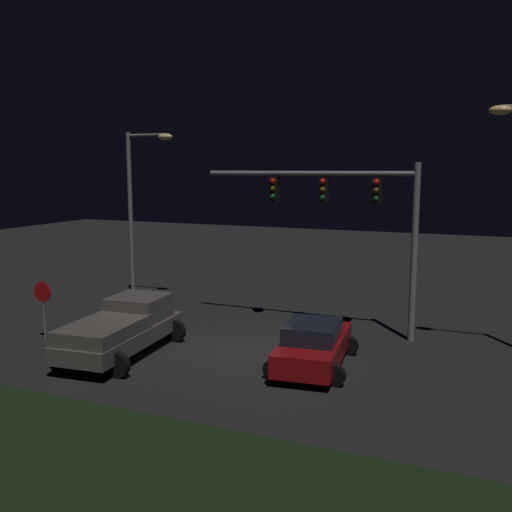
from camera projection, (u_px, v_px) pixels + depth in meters
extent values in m
plane|color=black|center=(247.00, 349.00, 20.30)|extent=(80.00, 80.00, 0.00)
cube|color=black|center=(72.00, 468.00, 12.11)|extent=(24.83, 5.71, 0.10)
cube|color=#514C47|center=(122.00, 336.00, 19.54)|extent=(2.44, 5.55, 0.55)
cube|color=#514C47|center=(139.00, 307.00, 20.55)|extent=(1.99, 2.05, 0.85)
cube|color=black|center=(139.00, 304.00, 20.53)|extent=(1.88, 1.66, 0.51)
cube|color=#514C47|center=(103.00, 330.00, 18.45)|extent=(2.16, 3.17, 0.45)
cylinder|color=black|center=(126.00, 326.00, 21.72)|extent=(0.80, 0.22, 0.80)
cylinder|color=black|center=(175.00, 331.00, 21.08)|extent=(0.80, 0.22, 0.80)
cylinder|color=black|center=(60.00, 358.00, 18.08)|extent=(0.80, 0.22, 0.80)
cylinder|color=black|center=(118.00, 365.00, 17.43)|extent=(0.80, 0.22, 0.80)
cube|color=maroon|center=(314.00, 348.00, 18.39)|extent=(2.26, 4.57, 0.70)
cube|color=black|center=(313.00, 331.00, 18.06)|extent=(1.81, 2.16, 0.55)
cylinder|color=black|center=(296.00, 341.00, 20.12)|extent=(0.64, 0.22, 0.64)
cylinder|color=black|center=(349.00, 346.00, 19.58)|extent=(0.64, 0.22, 0.64)
cylinder|color=black|center=(274.00, 369.00, 17.29)|extent=(0.64, 0.22, 0.64)
cylinder|color=black|center=(335.00, 376.00, 16.76)|extent=(0.64, 0.22, 0.64)
cylinder|color=slate|center=(414.00, 253.00, 20.76)|extent=(0.24, 0.24, 6.50)
cylinder|color=slate|center=(307.00, 173.00, 21.93)|extent=(8.20, 0.18, 0.18)
cube|color=black|center=(377.00, 190.00, 20.97)|extent=(0.32, 0.44, 0.95)
sphere|color=red|center=(376.00, 182.00, 20.72)|extent=(0.22, 0.22, 0.22)
sphere|color=#59380A|center=(376.00, 190.00, 20.76)|extent=(0.22, 0.22, 0.22)
sphere|color=#0C4719|center=(376.00, 199.00, 20.81)|extent=(0.22, 0.22, 0.22)
cube|color=black|center=(324.00, 189.00, 21.75)|extent=(0.32, 0.44, 0.95)
sphere|color=red|center=(323.00, 182.00, 21.50)|extent=(0.22, 0.22, 0.22)
sphere|color=#59380A|center=(322.00, 190.00, 21.54)|extent=(0.22, 0.22, 0.22)
sphere|color=#0C4719|center=(322.00, 198.00, 21.59)|extent=(0.22, 0.22, 0.22)
cube|color=black|center=(275.00, 189.00, 22.53)|extent=(0.32, 0.44, 0.95)
sphere|color=red|center=(273.00, 181.00, 22.27)|extent=(0.22, 0.22, 0.22)
sphere|color=#59380A|center=(273.00, 189.00, 22.32)|extent=(0.22, 0.22, 0.22)
sphere|color=#0C4719|center=(273.00, 197.00, 22.36)|extent=(0.22, 0.22, 0.22)
cylinder|color=slate|center=(131.00, 218.00, 27.14)|extent=(0.20, 0.20, 7.94)
cylinder|color=slate|center=(146.00, 135.00, 26.18)|extent=(2.00, 0.12, 0.12)
ellipsoid|color=#F9CC72|center=(165.00, 137.00, 25.80)|extent=(0.70, 0.44, 0.30)
ellipsoid|color=#F9CC72|center=(501.00, 110.00, 17.94)|extent=(0.70, 0.44, 0.30)
cylinder|color=slate|center=(44.00, 312.00, 21.04)|extent=(0.07, 0.07, 2.20)
cylinder|color=#B20C0F|center=(42.00, 292.00, 20.90)|extent=(0.76, 0.03, 0.76)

